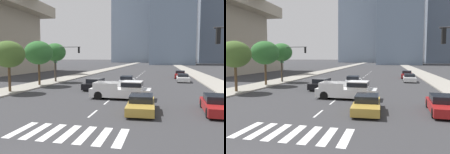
{
  "view_description": "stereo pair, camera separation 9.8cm",
  "coord_description": "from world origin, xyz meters",
  "views": [
    {
      "loc": [
        4.5,
        -5.44,
        3.82
      ],
      "look_at": [
        0.0,
        14.6,
        2.0
      ],
      "focal_mm": 35.17,
      "sensor_mm": 36.0,
      "label": 1
    },
    {
      "loc": [
        4.6,
        -5.42,
        3.82
      ],
      "look_at": [
        0.0,
        14.6,
        2.0
      ],
      "focal_mm": 35.17,
      "sensor_mm": 36.0,
      "label": 2
    }
  ],
  "objects": [
    {
      "name": "sidewalk_east",
      "position": [
        12.34,
        30.0,
        0.07
      ],
      "size": [
        4.0,
        260.0,
        0.15
      ],
      "primitive_type": "cube",
      "color": "gray",
      "rests_on": "ground"
    },
    {
      "name": "sidewalk_west",
      "position": [
        -12.34,
        30.0,
        0.07
      ],
      "size": [
        4.0,
        260.0,
        0.15
      ],
      "primitive_type": "cube",
      "color": "gray",
      "rests_on": "ground"
    },
    {
      "name": "crosswalk_near",
      "position": [
        0.0,
        4.6,
        0.0
      ],
      "size": [
        5.85,
        2.6,
        0.01
      ],
      "color": "silver",
      "rests_on": "ground"
    },
    {
      "name": "lane_divider_center",
      "position": [
        0.0,
        32.6,
        0.0
      ],
      "size": [
        0.14,
        50.0,
        0.01
      ],
      "color": "silver",
      "rests_on": "ground"
    },
    {
      "name": "pickup_truck",
      "position": [
        1.13,
        14.4,
        0.81
      ],
      "size": [
        5.59,
        2.18,
        1.67
      ],
      "rotation": [
        0.0,
        0.0,
        -0.02
      ],
      "color": "silver",
      "rests_on": "ground"
    },
    {
      "name": "sedan_white_0",
      "position": [
        7.89,
        30.95,
        0.57
      ],
      "size": [
        1.89,
        4.74,
        1.22
      ],
      "rotation": [
        0.0,
        0.0,
        -1.59
      ],
      "color": "silver",
      "rests_on": "ground"
    },
    {
      "name": "sedan_red_1",
      "position": [
        7.99,
        37.12,
        0.63
      ],
      "size": [
        2.27,
        4.79,
        1.37
      ],
      "rotation": [
        0.0,
        0.0,
        -1.67
      ],
      "color": "maroon",
      "rests_on": "ground"
    },
    {
      "name": "sedan_gold_2",
      "position": [
        3.17,
        9.91,
        0.55
      ],
      "size": [
        2.02,
        4.55,
        1.18
      ],
      "rotation": [
        0.0,
        0.0,
        -1.53
      ],
      "color": "#B28E38",
      "rests_on": "ground"
    },
    {
      "name": "sedan_silver_3",
      "position": [
        -0.2,
        25.13,
        0.58
      ],
      "size": [
        2.22,
        4.61,
        1.25
      ],
      "rotation": [
        0.0,
        0.0,
        1.64
      ],
      "color": "#B7BABF",
      "rests_on": "ground"
    },
    {
      "name": "sedan_black_4",
      "position": [
        -3.14,
        19.76,
        0.62
      ],
      "size": [
        2.27,
        4.73,
        1.33
      ],
      "rotation": [
        0.0,
        0.0,
        1.47
      ],
      "color": "black",
      "rests_on": "ground"
    },
    {
      "name": "sedan_red_5",
      "position": [
        8.38,
        10.72,
        0.57
      ],
      "size": [
        2.1,
        4.6,
        1.22
      ],
      "rotation": [
        0.0,
        0.0,
        -1.62
      ],
      "color": "maroon",
      "rests_on": "ground"
    },
    {
      "name": "traffic_signal_far",
      "position": [
        -9.62,
        25.11,
        4.01
      ],
      "size": [
        4.33,
        0.28,
        5.64
      ],
      "color": "#333335",
      "rests_on": "sidewalk_west"
    },
    {
      "name": "street_tree_nearest",
      "position": [
        -11.54,
        15.19,
        4.17
      ],
      "size": [
        3.39,
        3.39,
        5.47
      ],
      "color": "#4C3823",
      "rests_on": "sidewalk_west"
    },
    {
      "name": "street_tree_second",
      "position": [
        -11.54,
        21.15,
        4.46
      ],
      "size": [
        3.69,
        3.69,
        5.89
      ],
      "color": "#4C3823",
      "rests_on": "sidewalk_west"
    },
    {
      "name": "street_tree_third",
      "position": [
        -11.54,
        25.81,
        4.62
      ],
      "size": [
        3.27,
        3.27,
        5.88
      ],
      "color": "#4C3823",
      "rests_on": "sidewalk_west"
    },
    {
      "name": "office_tower_left_skyline",
      "position": [
        -19.2,
        176.66,
        50.32
      ],
      "size": [
        29.88,
        25.94,
        101.7
      ],
      "color": "#8C9EB2",
      "rests_on": "ground"
    }
  ]
}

